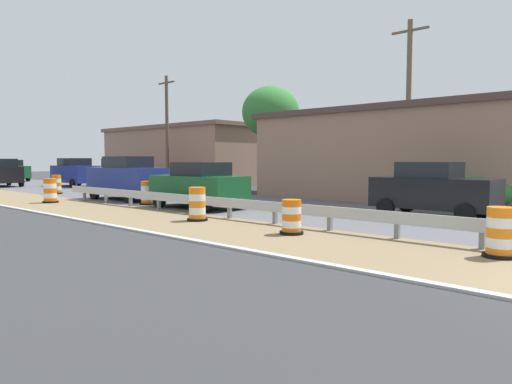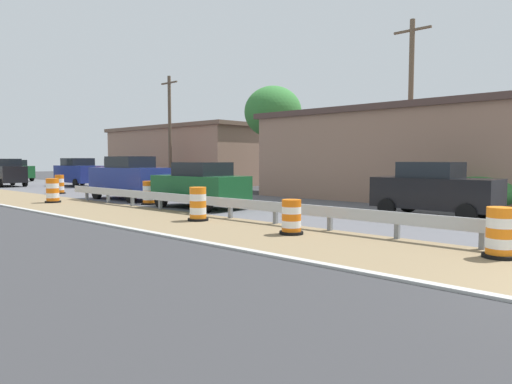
% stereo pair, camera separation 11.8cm
% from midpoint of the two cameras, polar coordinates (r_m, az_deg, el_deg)
% --- Properties ---
extents(traffic_barrel_nearest, '(0.68, 0.68, 1.06)m').
position_cam_midpoint_polar(traffic_barrel_nearest, '(10.83, 28.40, -4.75)').
color(traffic_barrel_nearest, orange).
rests_on(traffic_barrel_nearest, ground).
extents(traffic_barrel_close, '(0.66, 0.66, 0.96)m').
position_cam_midpoint_polar(traffic_barrel_close, '(12.58, 4.70, -3.34)').
color(traffic_barrel_close, orange).
rests_on(traffic_barrel_close, ground).
extents(traffic_barrel_mid, '(0.69, 0.69, 1.13)m').
position_cam_midpoint_polar(traffic_barrel_mid, '(15.41, -7.03, -1.68)').
color(traffic_barrel_mid, orange).
rests_on(traffic_barrel_mid, ground).
extents(traffic_barrel_far, '(0.72, 0.72, 1.07)m').
position_cam_midpoint_polar(traffic_barrel_far, '(21.33, -13.02, -0.23)').
color(traffic_barrel_far, orange).
rests_on(traffic_barrel_far, ground).
extents(traffic_barrel_farther, '(0.73, 0.73, 1.15)m').
position_cam_midpoint_polar(traffic_barrel_farther, '(23.72, -23.89, 0.04)').
color(traffic_barrel_farther, orange).
rests_on(traffic_barrel_farther, ground).
extents(traffic_barrel_farthest, '(0.64, 0.64, 1.13)m').
position_cam_midpoint_polar(traffic_barrel_farthest, '(29.70, -23.19, 0.79)').
color(traffic_barrel_farthest, orange).
rests_on(traffic_barrel_farthest, ground).
extents(car_lead_near_lane, '(2.04, 4.10, 2.10)m').
position_cam_midpoint_polar(car_lead_near_lane, '(39.69, -28.62, 2.14)').
color(car_lead_near_lane, black).
rests_on(car_lead_near_lane, ground).
extents(car_trailing_near_lane, '(2.02, 4.23, 1.96)m').
position_cam_midpoint_polar(car_trailing_near_lane, '(17.39, 21.51, 0.27)').
color(car_trailing_near_lane, black).
rests_on(car_trailing_near_lane, ground).
extents(car_mid_far_lane, '(2.08, 4.84, 2.00)m').
position_cam_midpoint_polar(car_mid_far_lane, '(49.25, -27.81, 2.40)').
color(car_mid_far_lane, '#195128').
rests_on(car_mid_far_lane, ground).
extents(car_trailing_far_lane, '(2.29, 4.25, 1.93)m').
position_cam_midpoint_polar(car_trailing_far_lane, '(19.36, -6.78, 0.86)').
color(car_trailing_far_lane, '#195128').
rests_on(car_trailing_far_lane, ground).
extents(car_distant_a, '(2.30, 4.67, 2.11)m').
position_cam_midpoint_polar(car_distant_a, '(31.72, -15.89, 2.13)').
color(car_distant_a, maroon).
rests_on(car_distant_a, ground).
extents(car_distant_b, '(2.08, 4.69, 2.20)m').
position_cam_midpoint_polar(car_distant_b, '(24.05, -15.47, 1.67)').
color(car_distant_b, navy).
rests_on(car_distant_b, ground).
extents(car_distant_c, '(2.21, 4.53, 2.15)m').
position_cam_midpoint_polar(car_distant_c, '(37.37, -21.14, 2.31)').
color(car_distant_c, navy).
rests_on(car_distant_c, ground).
extents(roadside_shop_near, '(8.54, 14.63, 4.63)m').
position_cam_midpoint_polar(roadside_shop_near, '(25.71, 18.64, 4.49)').
color(roadside_shop_near, '#93705B').
rests_on(roadside_shop_near, ground).
extents(roadside_shop_far, '(7.93, 15.46, 4.83)m').
position_cam_midpoint_polar(roadside_shop_far, '(40.46, -7.92, 4.58)').
color(roadside_shop_far, '#93705B').
rests_on(roadside_shop_far, ground).
extents(utility_pole_near, '(0.24, 1.80, 8.60)m').
position_cam_midpoint_polar(utility_pole_near, '(23.24, 18.84, 9.82)').
color(utility_pole_near, brown).
rests_on(utility_pole_near, ground).
extents(utility_pole_mid, '(0.24, 1.80, 8.18)m').
position_cam_midpoint_polar(utility_pole_mid, '(34.77, -10.60, 7.64)').
color(utility_pole_mid, brown).
rests_on(utility_pole_mid, ground).
extents(bush_roadside, '(3.13, 3.13, 1.43)m').
position_cam_midpoint_polar(bush_roadside, '(20.86, 26.60, -0.02)').
color(bush_roadside, '#337533').
rests_on(bush_roadside, ground).
extents(tree_roadside, '(3.69, 3.69, 6.77)m').
position_cam_midpoint_polar(tree_roadside, '(29.99, 2.24, 9.88)').
color(tree_roadside, brown).
rests_on(tree_roadside, ground).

